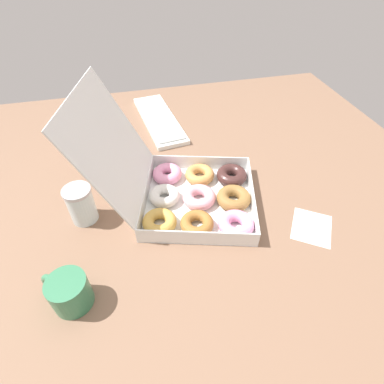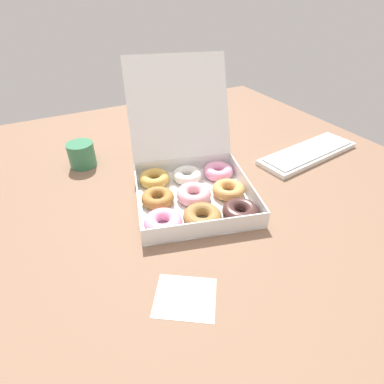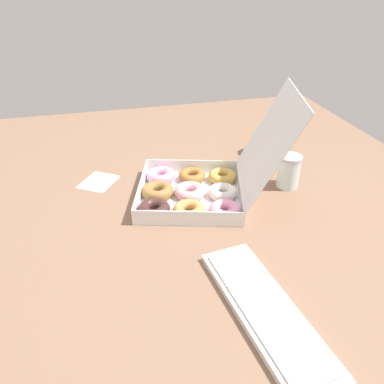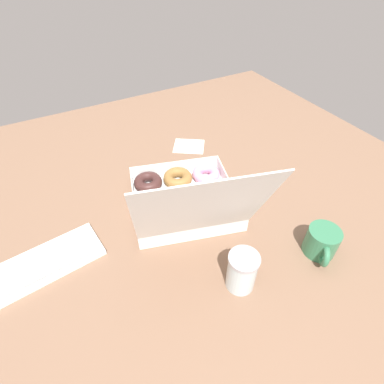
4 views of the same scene
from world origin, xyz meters
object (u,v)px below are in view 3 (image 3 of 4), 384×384
at_px(keyboard, 265,310).
at_px(glass_jar, 289,171).
at_px(coffee_mug, 264,144).
at_px(donut_box, 196,187).

bearing_deg(keyboard, glass_jar, 149.08).
relative_size(keyboard, coffee_mug, 3.82).
xyz_separation_m(keyboard, coffee_mug, (-0.77, 0.33, 0.03)).
bearing_deg(glass_jar, donut_box, -90.92).
xyz_separation_m(keyboard, glass_jar, (-0.51, 0.30, 0.05)).
height_order(donut_box, glass_jar, donut_box).
relative_size(keyboard, glass_jar, 3.75).
distance_m(coffee_mug, glass_jar, 0.27).
distance_m(keyboard, glass_jar, 0.59).
relative_size(coffee_mug, glass_jar, 0.98).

